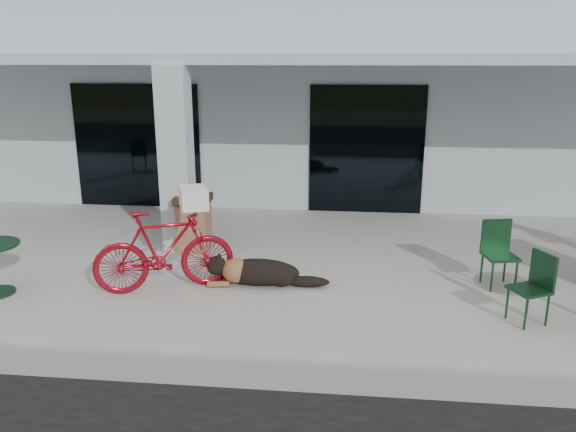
# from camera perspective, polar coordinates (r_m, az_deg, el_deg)

# --- Properties ---
(ground) EXTENTS (80.00, 80.00, 0.00)m
(ground) POSITION_cam_1_polar(r_m,az_deg,el_deg) (7.75, -4.88, -8.94)
(ground) COLOR #A7A59D
(ground) RESTS_ON ground
(building) EXTENTS (22.00, 7.00, 4.50)m
(building) POSITION_cam_1_polar(r_m,az_deg,el_deg) (15.50, 0.88, 12.17)
(building) COLOR #AAB9C0
(building) RESTS_ON ground
(storefront_glass_left) EXTENTS (2.80, 0.06, 2.70)m
(storefront_glass_left) POSITION_cam_1_polar(r_m,az_deg,el_deg) (12.88, -15.03, 6.85)
(storefront_glass_left) COLOR black
(storefront_glass_left) RESTS_ON ground
(storefront_glass_right) EXTENTS (2.40, 0.06, 2.70)m
(storefront_glass_right) POSITION_cam_1_polar(r_m,az_deg,el_deg) (12.04, 7.96, 6.65)
(storefront_glass_right) COLOR black
(storefront_glass_right) RESTS_ON ground
(column) EXTENTS (0.50, 0.50, 3.12)m
(column) POSITION_cam_1_polar(r_m,az_deg,el_deg) (9.79, -11.27, 5.64)
(column) COLOR #AAB9C0
(column) RESTS_ON ground
(overhang) EXTENTS (22.00, 2.80, 0.18)m
(overhang) POSITION_cam_1_polar(r_m,az_deg,el_deg) (10.60, -1.56, 15.66)
(overhang) COLOR #AAB9C0
(overhang) RESTS_ON column
(bicycle) EXTENTS (2.05, 1.26, 1.19)m
(bicycle) POSITION_cam_1_polar(r_m,az_deg,el_deg) (8.17, -12.47, -3.44)
(bicycle) COLOR maroon
(bicycle) RESTS_ON ground
(laundry_basket) EXTENTS (0.52, 0.59, 0.29)m
(laundry_basket) POSITION_cam_1_polar(r_m,az_deg,el_deg) (8.00, -9.57, 1.84)
(laundry_basket) COLOR white
(laundry_basket) RESTS_ON bicycle
(dog) EXTENTS (1.41, 0.60, 0.46)m
(dog) POSITION_cam_1_polar(r_m,az_deg,el_deg) (8.27, -2.94, -5.55)
(dog) COLOR black
(dog) RESTS_ON ground
(cup_near_dog) EXTENTS (0.10, 0.10, 0.11)m
(cup_near_dog) POSITION_cam_1_polar(r_m,az_deg,el_deg) (8.55, -5.45, -6.11)
(cup_near_dog) COLOR white
(cup_near_dog) RESTS_ON ground
(cafe_chair_far_a) EXTENTS (0.52, 0.55, 0.97)m
(cafe_chair_far_a) POSITION_cam_1_polar(r_m,az_deg,el_deg) (8.68, 20.76, -3.75)
(cafe_chair_far_a) COLOR #13381F
(cafe_chair_far_a) RESTS_ON ground
(cafe_chair_far_b) EXTENTS (0.58, 0.56, 0.91)m
(cafe_chair_far_b) POSITION_cam_1_polar(r_m,az_deg,el_deg) (7.68, 23.30, -6.80)
(cafe_chair_far_b) COLOR #13381F
(cafe_chair_far_b) RESTS_ON ground
(trash_receptacle) EXTENTS (0.58, 0.58, 0.98)m
(trash_receptacle) POSITION_cam_1_polar(r_m,az_deg,el_deg) (9.81, -9.52, -0.69)
(trash_receptacle) COLOR brown
(trash_receptacle) RESTS_ON ground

